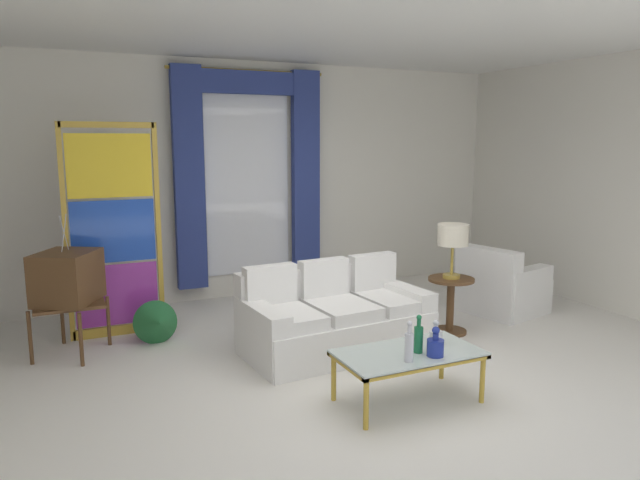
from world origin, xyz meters
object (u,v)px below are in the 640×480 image
Objects in this scene: bottle_crystal_tall at (436,335)px; stained_glass_divider at (114,235)px; coffee_table at (408,356)px; bottle_blue_decanter at (435,346)px; vintage_tv at (67,280)px; bottle_amber_squat at (409,345)px; bottle_ruby_flask at (418,338)px; round_side_table at (450,300)px; armchair_white at (500,289)px; couch_white_long at (332,318)px; table_lamp_brass at (453,237)px; peacock_figurine at (157,324)px.

stained_glass_divider reaches higher than bottle_crystal_tall.
bottle_blue_decanter is (0.13, -0.17, 0.12)m from coffee_table.
vintage_tv reaches higher than bottle_crystal_tall.
bottle_amber_squat is 3.27m from vintage_tv.
bottle_ruby_flask is 0.50× the size of round_side_table.
round_side_table reaches higher than coffee_table.
stained_glass_divider reaches higher than bottle_blue_decanter.
coffee_table is 2.82m from armchair_white.
vintage_tv reaches higher than round_side_table.
round_side_table is at bearing 44.23° from bottle_amber_squat.
coffee_table is 1.14× the size of armchair_white.
couch_white_long is 0.83× the size of stained_glass_divider.
bottle_blue_decanter is 0.75× the size of bottle_amber_squat.
bottle_blue_decanter is 0.77× the size of bottle_ruby_flask.
stained_glass_divider reaches higher than bottle_amber_squat.
bottle_blue_decanter is 0.14m from bottle_ruby_flask.
bottle_blue_decanter is 0.25m from bottle_amber_squat.
table_lamp_brass reaches higher than bottle_ruby_flask.
bottle_amber_squat is 2.74m from peacock_figurine.
stained_glass_divider is (-2.17, 2.56, 0.58)m from bottle_crystal_tall.
bottle_ruby_flask reaches higher than peacock_figurine.
couch_white_long is 1.38m from bottle_ruby_flask.
couch_white_long reaches higher than coffee_table.
coffee_table is 3.59× the size of bottle_amber_squat.
round_side_table is at bearing -3.78° from couch_white_long.
peacock_figurine is at bearing -57.40° from stained_glass_divider.
bottle_blue_decanter is at bearing -130.72° from round_side_table.
bottle_blue_decanter reaches higher than round_side_table.
bottle_crystal_tall is (0.31, -1.25, 0.17)m from couch_white_long.
peacock_figurine is (-1.44, 2.31, -0.31)m from bottle_amber_squat.
bottle_blue_decanter is 0.41× the size of table_lamp_brass.
couch_white_long is 1.51m from bottle_amber_squat.
coffee_table is 1.92m from table_lamp_brass.
bottle_crystal_tall is 3.41m from stained_glass_divider.
coffee_table is 3.24m from vintage_tv.
vintage_tv is 3.82m from round_side_table.
coffee_table is 3.70× the size of bottle_ruby_flask.
armchair_white is (2.27, 1.64, -0.24)m from bottle_ruby_flask.
couch_white_long is 1.86× the size of armchair_white.
coffee_table is 1.95× the size of table_lamp_brass.
vintage_tv is 2.26× the size of round_side_table.
couch_white_long is 9.25× the size of bottle_crystal_tall.
table_lamp_brass is (1.44, 1.40, 0.49)m from bottle_amber_squat.
bottle_blue_decanter is (0.14, -1.48, 0.18)m from couch_white_long.
vintage_tv is at bearing 140.90° from bottle_crystal_tall.
bottle_ruby_flask is at bearing -144.10° from armchair_white.
bottle_crystal_tall is 1.64m from table_lamp_brass.
table_lamp_brass is at bearing 49.28° from bottle_blue_decanter.
bottle_crystal_tall is at bearing -142.98° from armchair_white.
couch_white_long is at bearing -28.07° from peacock_figurine.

